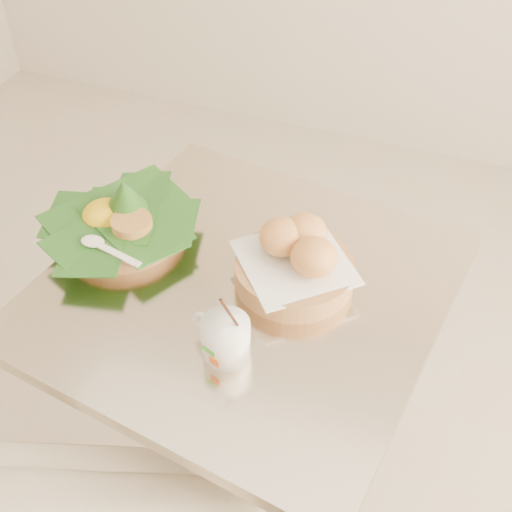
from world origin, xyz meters
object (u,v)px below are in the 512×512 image
(rice_basket, at_px, (121,219))
(bread_basket, at_px, (296,260))
(coffee_mug, at_px, (224,337))
(cafe_table, at_px, (246,359))

(rice_basket, distance_m, bread_basket, 0.36)
(bread_basket, xyz_separation_m, coffee_mug, (-0.05, -0.21, -0.01))
(rice_basket, bearing_deg, bread_basket, 0.74)
(cafe_table, height_order, rice_basket, rice_basket)
(cafe_table, distance_m, rice_basket, 0.38)
(coffee_mug, bearing_deg, cafe_table, 100.08)
(cafe_table, height_order, coffee_mug, coffee_mug)
(rice_basket, relative_size, coffee_mug, 2.10)
(cafe_table, distance_m, coffee_mug, 0.31)
(rice_basket, bearing_deg, coffee_mug, -33.51)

